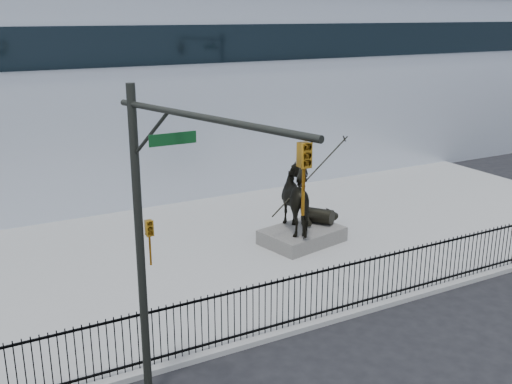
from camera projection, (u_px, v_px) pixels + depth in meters
name	position (u px, v px, depth m)	size (l,w,h in m)	color
ground	(397.00, 328.00, 16.38)	(120.00, 120.00, 0.00)	black
plaza	(270.00, 243.00, 22.25)	(30.00, 12.00, 0.15)	#969693
building	(149.00, 87.00, 31.91)	(44.00, 14.00, 9.00)	#B6BEC6
picket_fence	(369.00, 280.00, 17.17)	(22.10, 0.10, 1.50)	black
statue_plinth	(302.00, 236.00, 21.99)	(2.82, 1.94, 0.53)	#4F4C48
equestrian_statue	(304.00, 200.00, 21.63)	(3.56, 2.57, 3.07)	black
traffic_signal_left	(165.00, 241.00, 11.61)	(1.52, 4.84, 7.00)	black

